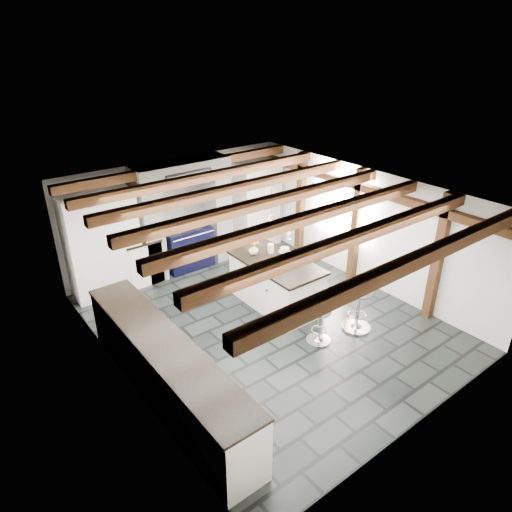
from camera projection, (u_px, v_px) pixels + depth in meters
ground at (265, 322)px, 7.98m from camera, size 6.00×6.00×0.00m
room_shell at (190, 249)px, 8.18m from camera, size 6.00×6.03×6.00m
range_cooker at (187, 247)px, 9.68m from camera, size 1.00×0.63×0.99m
kitchen_island at (275, 282)px, 8.32m from camera, size 0.94×1.80×1.18m
bar_stool_near at (358, 299)px, 7.57m from camera, size 0.56×0.56×0.91m
bar_stool_far at (320, 317)px, 7.29m from camera, size 0.45×0.45×0.74m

